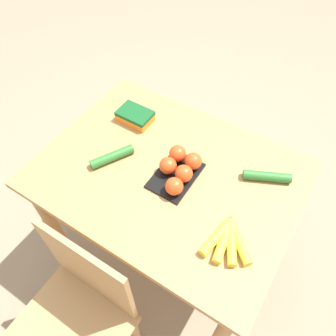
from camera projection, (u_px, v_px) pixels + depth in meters
ground_plane at (168, 247)px, 1.95m from camera, size 12.00×12.00×0.00m
dining_table at (168, 189)px, 1.45m from camera, size 1.07×0.80×0.75m
chair at (78, 317)px, 1.29m from camera, size 0.42×0.40×0.87m
banana_bunch at (228, 240)px, 1.16m from camera, size 0.18×0.19×0.03m
tomato_pack at (179, 169)px, 1.32m from camera, size 0.16×0.23×0.08m
carrot_bag at (135, 115)px, 1.52m from camera, size 0.16×0.11×0.05m
cucumber_near at (112, 157)px, 1.38m from camera, size 0.13×0.19×0.04m
cucumber_far at (267, 176)px, 1.32m from camera, size 0.19×0.12×0.04m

